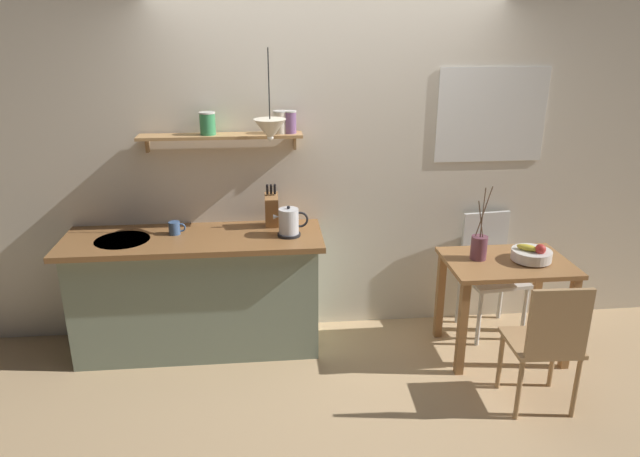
{
  "coord_description": "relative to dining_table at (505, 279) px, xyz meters",
  "views": [
    {
      "loc": [
        -0.48,
        -3.61,
        2.34
      ],
      "look_at": [
        -0.1,
        0.25,
        0.95
      ],
      "focal_mm": 32.58,
      "sensor_mm": 36.0,
      "label": 1
    }
  ],
  "objects": [
    {
      "name": "electric_kettle",
      "position": [
        -1.54,
        0.21,
        0.41
      ],
      "size": [
        0.25,
        0.16,
        0.22
      ],
      "color": "black",
      "rests_on": "kitchen_counter"
    },
    {
      "name": "twig_vase",
      "position": [
        -0.2,
        0.05,
        0.23
      ],
      "size": [
        0.12,
        0.12,
        0.54
      ],
      "color": "brown",
      "rests_on": "dining_table"
    },
    {
      "name": "pendant_lamp",
      "position": [
        -1.65,
        0.24,
        1.06
      ],
      "size": [
        0.22,
        0.22,
        0.6
      ],
      "color": "black"
    },
    {
      "name": "dining_table",
      "position": [
        0.0,
        0.0,
        0.0
      ],
      "size": [
        0.87,
        0.62,
        0.74
      ],
      "color": "#9E6B3D",
      "rests_on": "ground_plane"
    },
    {
      "name": "dining_chair_near",
      "position": [
        -0.01,
        -0.7,
        -0.1
      ],
      "size": [
        0.43,
        0.4,
        0.89
      ],
      "color": "tan",
      "rests_on": "ground_plane"
    },
    {
      "name": "kitchen_counter",
      "position": [
        -2.22,
        0.28,
        -0.14
      ],
      "size": [
        1.83,
        0.63,
        0.9
      ],
      "color": "gray",
      "rests_on": "ground_plane"
    },
    {
      "name": "fruit_bowl",
      "position": [
        0.16,
        -0.03,
        0.19
      ],
      "size": [
        0.28,
        0.28,
        0.15
      ],
      "color": "silver",
      "rests_on": "dining_table"
    },
    {
      "name": "coffee_mug_by_sink",
      "position": [
        -2.35,
        0.32,
        0.36
      ],
      "size": [
        0.12,
        0.08,
        0.09
      ],
      "color": "#3D5B89",
      "rests_on": "kitchen_counter"
    },
    {
      "name": "wall_shelf",
      "position": [
        -1.9,
        0.45,
        1.02
      ],
      "size": [
        1.15,
        0.2,
        0.29
      ],
      "color": "tan"
    },
    {
      "name": "ground_plane",
      "position": [
        -1.22,
        -0.04,
        -0.6
      ],
      "size": [
        14.0,
        14.0,
        0.0
      ],
      "primitive_type": "plane",
      "color": "tan"
    },
    {
      "name": "back_wall",
      "position": [
        -1.01,
        0.61,
        0.76
      ],
      "size": [
        6.8,
        0.11,
        2.7
      ],
      "color": "silver",
      "rests_on": "ground_plane"
    },
    {
      "name": "knife_block",
      "position": [
        -1.66,
        0.41,
        0.44
      ],
      "size": [
        0.1,
        0.18,
        0.33
      ],
      "color": "#9E6B3D",
      "rests_on": "kitchen_counter"
    },
    {
      "name": "dining_chair_far",
      "position": [
        0.03,
        0.38,
        -0.07
      ],
      "size": [
        0.48,
        0.47,
        0.93
      ],
      "color": "silver",
      "rests_on": "ground_plane"
    }
  ]
}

